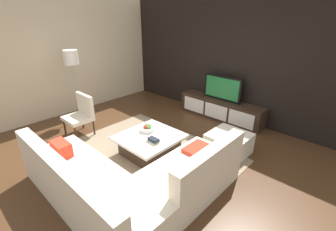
{
  "coord_description": "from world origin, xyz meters",
  "views": [
    {
      "loc": [
        2.72,
        -2.42,
        2.45
      ],
      "look_at": [
        -0.14,
        0.64,
        0.6
      ],
      "focal_mm": 25.04,
      "sensor_mm": 36.0,
      "label": 1
    }
  ],
  "objects_px": {
    "television": "(222,88)",
    "floor_lamp": "(72,62)",
    "sectional_couch": "(127,181)",
    "accent_chair_near": "(81,112)",
    "coffee_table": "(150,144)",
    "fruit_bowl": "(147,128)",
    "media_console": "(220,109)",
    "book_stack": "(153,141)",
    "ottoman": "(229,144)"
  },
  "relations": [
    {
      "from": "television",
      "to": "coffee_table",
      "type": "relative_size",
      "value": 0.91
    },
    {
      "from": "ottoman",
      "to": "fruit_bowl",
      "type": "bearing_deg",
      "value": -143.35
    },
    {
      "from": "fruit_bowl",
      "to": "book_stack",
      "type": "relative_size",
      "value": 1.29
    },
    {
      "from": "accent_chair_near",
      "to": "floor_lamp",
      "type": "xyz_separation_m",
      "value": [
        -0.8,
        0.34,
        0.92
      ]
    },
    {
      "from": "fruit_bowl",
      "to": "floor_lamp",
      "type": "bearing_deg",
      "value": -175.36
    },
    {
      "from": "media_console",
      "to": "accent_chair_near",
      "type": "bearing_deg",
      "value": -123.19
    },
    {
      "from": "media_console",
      "to": "sectional_couch",
      "type": "distance_m",
      "value": 3.34
    },
    {
      "from": "ottoman",
      "to": "accent_chair_near",
      "type": "bearing_deg",
      "value": -152.11
    },
    {
      "from": "television",
      "to": "book_stack",
      "type": "relative_size",
      "value": 4.5
    },
    {
      "from": "ottoman",
      "to": "fruit_bowl",
      "type": "height_order",
      "value": "fruit_bowl"
    },
    {
      "from": "television",
      "to": "floor_lamp",
      "type": "height_order",
      "value": "floor_lamp"
    },
    {
      "from": "fruit_bowl",
      "to": "sectional_couch",
      "type": "bearing_deg",
      "value": -54.09
    },
    {
      "from": "sectional_couch",
      "to": "accent_chair_near",
      "type": "bearing_deg",
      "value": 166.0
    },
    {
      "from": "fruit_bowl",
      "to": "media_console",
      "type": "bearing_deg",
      "value": 82.77
    },
    {
      "from": "book_stack",
      "to": "fruit_bowl",
      "type": "bearing_deg",
      "value": 151.38
    },
    {
      "from": "television",
      "to": "floor_lamp",
      "type": "relative_size",
      "value": 0.58
    },
    {
      "from": "television",
      "to": "ottoman",
      "type": "xyz_separation_m",
      "value": [
        0.96,
        -1.27,
        -0.6
      ]
    },
    {
      "from": "floor_lamp",
      "to": "fruit_bowl",
      "type": "height_order",
      "value": "floor_lamp"
    },
    {
      "from": "sectional_couch",
      "to": "book_stack",
      "type": "distance_m",
      "value": 0.98
    },
    {
      "from": "fruit_bowl",
      "to": "ottoman",
      "type": "bearing_deg",
      "value": 36.65
    },
    {
      "from": "ottoman",
      "to": "book_stack",
      "type": "distance_m",
      "value": 1.43
    },
    {
      "from": "accent_chair_near",
      "to": "floor_lamp",
      "type": "bearing_deg",
      "value": 160.3
    },
    {
      "from": "television",
      "to": "fruit_bowl",
      "type": "height_order",
      "value": "television"
    },
    {
      "from": "media_console",
      "to": "floor_lamp",
      "type": "distance_m",
      "value": 3.7
    },
    {
      "from": "television",
      "to": "media_console",
      "type": "bearing_deg",
      "value": -90.0
    },
    {
      "from": "sectional_couch",
      "to": "ottoman",
      "type": "distance_m",
      "value": 2.08
    },
    {
      "from": "accent_chair_near",
      "to": "ottoman",
      "type": "height_order",
      "value": "accent_chair_near"
    },
    {
      "from": "coffee_table",
      "to": "book_stack",
      "type": "distance_m",
      "value": 0.33
    },
    {
      "from": "coffee_table",
      "to": "accent_chair_near",
      "type": "xyz_separation_m",
      "value": [
        -1.68,
        -0.43,
        0.29
      ]
    },
    {
      "from": "television",
      "to": "floor_lamp",
      "type": "bearing_deg",
      "value": -137.35
    },
    {
      "from": "accent_chair_near",
      "to": "sectional_couch",
      "type": "bearing_deg",
      "value": -10.63
    },
    {
      "from": "sectional_couch",
      "to": "floor_lamp",
      "type": "height_order",
      "value": "floor_lamp"
    },
    {
      "from": "floor_lamp",
      "to": "accent_chair_near",
      "type": "bearing_deg",
      "value": -23.07
    },
    {
      "from": "coffee_table",
      "to": "fruit_bowl",
      "type": "relative_size",
      "value": 3.82
    },
    {
      "from": "television",
      "to": "coffee_table",
      "type": "distance_m",
      "value": 2.37
    },
    {
      "from": "sectional_couch",
      "to": "television",
      "type": "bearing_deg",
      "value": 98.98
    },
    {
      "from": "ottoman",
      "to": "sectional_couch",
      "type": "bearing_deg",
      "value": -102.26
    },
    {
      "from": "media_console",
      "to": "coffee_table",
      "type": "height_order",
      "value": "media_console"
    },
    {
      "from": "coffee_table",
      "to": "fruit_bowl",
      "type": "distance_m",
      "value": 0.31
    },
    {
      "from": "media_console",
      "to": "sectional_couch",
      "type": "bearing_deg",
      "value": -81.02
    },
    {
      "from": "media_console",
      "to": "television",
      "type": "relative_size",
      "value": 2.21
    },
    {
      "from": "coffee_table",
      "to": "accent_chair_near",
      "type": "height_order",
      "value": "accent_chair_near"
    },
    {
      "from": "sectional_couch",
      "to": "coffee_table",
      "type": "bearing_deg",
      "value": 121.82
    },
    {
      "from": "media_console",
      "to": "fruit_bowl",
      "type": "bearing_deg",
      "value": -97.23
    },
    {
      "from": "media_console",
      "to": "book_stack",
      "type": "height_order",
      "value": "media_console"
    },
    {
      "from": "ottoman",
      "to": "book_stack",
      "type": "height_order",
      "value": "book_stack"
    },
    {
      "from": "book_stack",
      "to": "media_console",
      "type": "bearing_deg",
      "value": 92.94
    },
    {
      "from": "sectional_couch",
      "to": "floor_lamp",
      "type": "xyz_separation_m",
      "value": [
        -3.11,
        0.92,
        1.13
      ]
    },
    {
      "from": "television",
      "to": "accent_chair_near",
      "type": "relative_size",
      "value": 1.12
    },
    {
      "from": "floor_lamp",
      "to": "book_stack",
      "type": "height_order",
      "value": "floor_lamp"
    }
  ]
}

